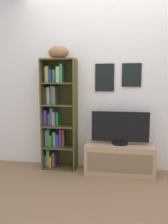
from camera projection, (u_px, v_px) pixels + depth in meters
ground at (105, 209)px, 2.34m from camera, size 5.20×5.20×0.04m
back_wall at (112, 85)px, 3.27m from camera, size 4.80×0.08×2.44m
bookshelf at (57, 114)px, 3.32m from camera, size 0.49×0.28×1.58m
football at (59, 52)px, 3.16m from camera, size 0.29×0.18×0.17m
tv_stand at (119, 159)px, 3.17m from camera, size 0.94×0.39×0.42m
television at (120, 128)px, 3.11m from camera, size 0.78×0.22×0.45m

